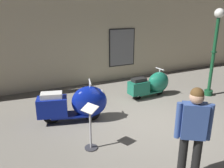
# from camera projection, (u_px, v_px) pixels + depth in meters

# --- Properties ---
(ground_plane) EXTENTS (60.00, 60.00, 0.00)m
(ground_plane) POSITION_uv_depth(u_px,v_px,m) (155.00, 123.00, 6.04)
(ground_plane) COLOR slate
(showroom_back_wall) EXTENTS (18.00, 0.63, 3.91)m
(showroom_back_wall) POSITION_uv_depth(u_px,v_px,m) (92.00, 34.00, 8.80)
(showroom_back_wall) COLOR beige
(showroom_back_wall) RESTS_ON ground
(scooter_0) EXTENTS (1.86, 0.98, 1.09)m
(scooter_0) POSITION_uv_depth(u_px,v_px,m) (78.00, 104.00, 6.01)
(scooter_0) COLOR black
(scooter_0) RESTS_ON ground
(scooter_1) EXTENTS (1.56, 0.53, 0.94)m
(scooter_1) POSITION_uv_depth(u_px,v_px,m) (153.00, 84.00, 7.78)
(scooter_1) COLOR black
(scooter_1) RESTS_ON ground
(lamppost) EXTENTS (0.30, 0.30, 2.87)m
(lamppost) POSITION_uv_depth(u_px,v_px,m) (214.00, 48.00, 7.50)
(lamppost) COLOR #144728
(lamppost) RESTS_ON ground
(visitor_0) EXTENTS (0.49, 0.42, 1.71)m
(visitor_0) POSITION_uv_depth(u_px,v_px,m) (193.00, 129.00, 3.74)
(visitor_0) COLOR black
(visitor_0) RESTS_ON ground
(info_stanchion) EXTENTS (0.33, 0.38, 0.99)m
(info_stanchion) POSITION_uv_depth(u_px,v_px,m) (91.00, 131.00, 4.82)
(info_stanchion) COLOR #333338
(info_stanchion) RESTS_ON ground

